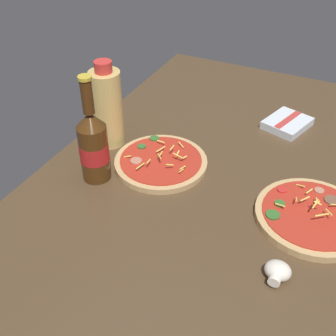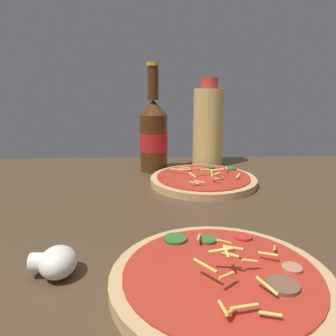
# 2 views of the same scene
# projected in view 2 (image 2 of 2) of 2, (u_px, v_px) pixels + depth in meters

# --- Properties ---
(counter_slab) EXTENTS (1.60, 0.90, 0.03)m
(counter_slab) POSITION_uv_depth(u_px,v_px,m) (171.00, 217.00, 0.61)
(counter_slab) COLOR #4C3823
(counter_slab) RESTS_ON ground
(pizza_near) EXTENTS (0.26, 0.26, 0.05)m
(pizza_near) POSITION_uv_depth(u_px,v_px,m) (221.00, 279.00, 0.38)
(pizza_near) COLOR tan
(pizza_near) RESTS_ON counter_slab
(pizza_far) EXTENTS (0.25, 0.25, 0.04)m
(pizza_far) POSITION_uv_depth(u_px,v_px,m) (203.00, 180.00, 0.77)
(pizza_far) COLOR tan
(pizza_far) RESTS_ON counter_slab
(beer_bottle) EXTENTS (0.07, 0.07, 0.28)m
(beer_bottle) POSITION_uv_depth(u_px,v_px,m) (154.00, 134.00, 0.87)
(beer_bottle) COLOR #47280F
(beer_bottle) RESTS_ON counter_slab
(oil_bottle) EXTENTS (0.09, 0.09, 0.25)m
(oil_bottle) POSITION_uv_depth(u_px,v_px,m) (208.00, 126.00, 0.92)
(oil_bottle) COLOR #D6B766
(oil_bottle) RESTS_ON counter_slab
(mushroom_left) EXTENTS (0.06, 0.05, 0.04)m
(mushroom_left) POSITION_uv_depth(u_px,v_px,m) (56.00, 262.00, 0.40)
(mushroom_left) COLOR white
(mushroom_left) RESTS_ON counter_slab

